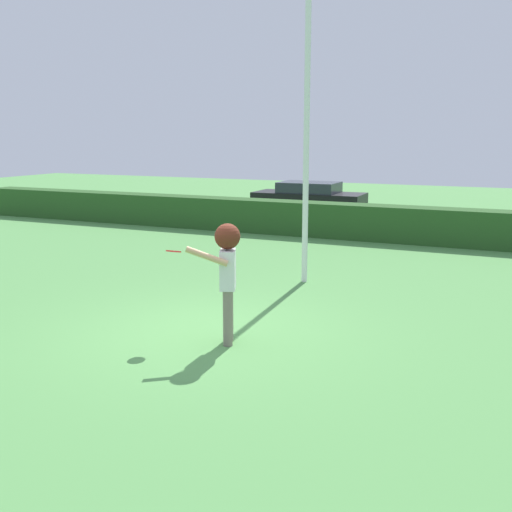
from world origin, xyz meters
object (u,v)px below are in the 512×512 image
Objects in this scene: frisbee at (174,251)px; parked_car_black at (309,197)px; lamppost at (307,112)px; person at (227,266)px.

parked_car_black is at bearing 101.72° from frisbee.
frisbee is 4.75m from lamppost.
parked_car_black is (-3.63, 10.43, -2.81)m from lamppost.
person is at bearing -85.70° from lamppost.
lamppost is (-0.32, 4.19, 2.31)m from person.
frisbee is 0.05× the size of parked_car_black.
person reaches higher than frisbee.
person is 15.15m from parked_car_black.
frisbee is at bearing -98.07° from lamppost.
person is 0.28× the size of lamppost.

